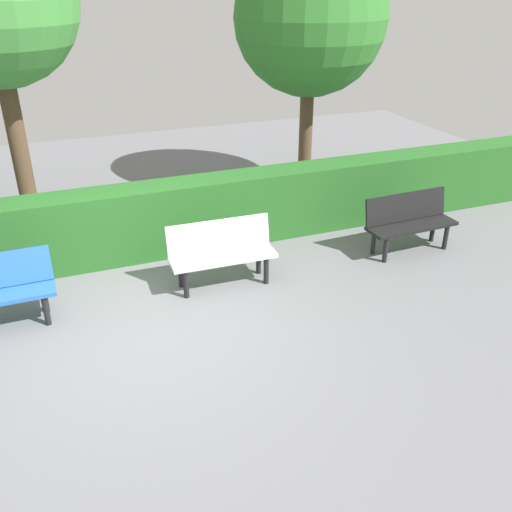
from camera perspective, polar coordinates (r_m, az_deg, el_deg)
name	(u,v)px	position (r m, az deg, el deg)	size (l,w,h in m)	color
ground_plane	(148,333)	(6.65, -11.05, -7.77)	(18.29, 18.29, 0.00)	slate
bench_black	(409,220)	(8.54, 15.50, 3.58)	(1.41, 0.51, 0.86)	black
bench_white	(222,251)	(7.33, -3.57, 0.56)	(1.41, 0.50, 0.86)	white
hedge_row	(199,214)	(8.37, -5.87, 4.36)	(14.29, 0.58, 1.06)	#266023
tree_near	(310,18)	(10.31, 5.62, 23.20)	(2.64, 2.64, 4.40)	brown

